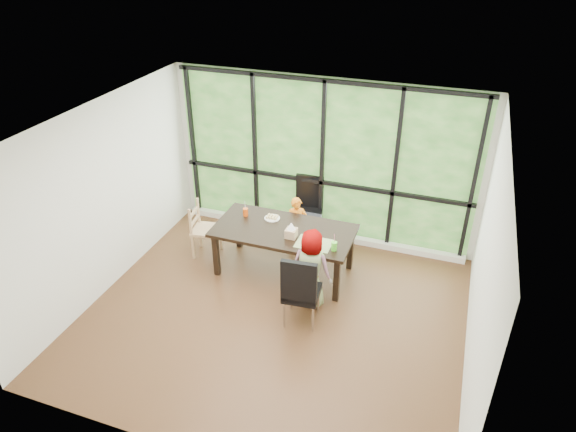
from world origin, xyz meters
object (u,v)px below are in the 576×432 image
Objects in this scene: child_toddler at (297,225)px; orange_cup at (246,212)px; tissue_box at (291,233)px; plate_near at (314,243)px; chair_end_beech at (206,230)px; dining_table at (284,251)px; chair_window_leather at (308,210)px; child_older at (312,268)px; chair_interior_leather at (302,288)px; plate_far at (272,218)px; green_cup at (334,246)px.

child_toddler is 0.88m from orange_cup.
plate_near is at bearing -7.81° from tissue_box.
child_toddler is at bearing -74.94° from chair_end_beech.
dining_table is 1.04m from chair_window_leather.
child_older reaches higher than child_toddler.
chair_end_beech reaches higher than orange_cup.
orange_cup is at bearing -47.36° from chair_interior_leather.
plate_far is at bearing -149.81° from child_toddler.
chair_interior_leather is (0.54, -2.00, 0.00)m from chair_window_leather.
dining_table is 1.76× the size of child_older.
orange_cup is 1.59m from green_cup.
green_cup reaches higher than plate_far.
green_cup is (2.16, -0.32, 0.36)m from chair_end_beech.
child_toddler is (-0.05, -0.41, -0.07)m from chair_window_leather.
chair_end_beech is at bearing 179.35° from child_toddler.
chair_window_leather reaches higher than plate_near.
chair_window_leather reaches higher than plate_far.
chair_interior_leather reaches higher than plate_near.
plate_far is 1.53× the size of tissue_box.
orange_cup is 0.93m from tissue_box.
chair_window_leather is at bearing -80.25° from chair_interior_leather.
plate_near is at bearing -70.81° from child_older.
chair_interior_leather is at bearing -41.86° from orange_cup.
chair_end_beech is 0.74m from orange_cup.
chair_window_leather is at bearing -62.79° from chair_end_beech.
chair_window_leather is 1.16m from orange_cup.
chair_interior_leather is 0.40m from child_older.
tissue_box is (0.17, -0.17, 0.44)m from dining_table.
child_toddler is 6.11× the size of tissue_box.
chair_window_leather is at bearing 110.73° from plate_near.
chair_end_beech is 1.44m from child_toddler.
chair_end_beech is (-1.38, -0.99, -0.09)m from chair_window_leather.
dining_table is at bearing -100.17° from chair_end_beech.
chair_window_leather is (0.05, 1.03, 0.17)m from dining_table.
child_older is 7.53× the size of tissue_box.
chair_end_beech is 0.95× the size of child_toddler.
child_older reaches higher than tissue_box.
child_toddler reaches higher than tissue_box.
orange_cup is (-0.74, -0.84, 0.27)m from chair_window_leather.
chair_window_leather is 4.97× the size of plate_near.
green_cup is at bearing -106.95° from chair_end_beech.
chair_window_leather is at bearing 120.79° from green_cup.
chair_window_leather is 1.55m from green_cup.
chair_end_beech is (-1.32, 0.04, 0.08)m from dining_table.
child_older reaches higher than chair_end_beech.
chair_end_beech is at bearing -33.21° from chair_interior_leather.
child_toddler is 1.34m from child_older.
green_cup is (1.52, -0.46, 0.00)m from orange_cup.
child_toddler reaches higher than chair_end_beech.
orange_cup is 0.96× the size of green_cup.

